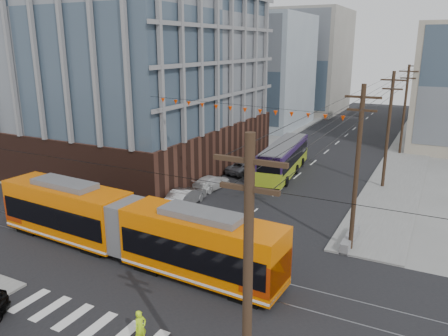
# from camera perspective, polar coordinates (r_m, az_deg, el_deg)

# --- Properties ---
(ground) EXTENTS (160.00, 160.00, 0.00)m
(ground) POSITION_cam_1_polar(r_m,az_deg,el_deg) (24.95, -9.94, -16.58)
(ground) COLOR slate
(office_building) EXTENTS (30.00, 25.00, 28.60)m
(office_building) POSITION_cam_1_polar(r_m,az_deg,el_deg) (52.91, -15.11, 16.41)
(office_building) COLOR #381E16
(office_building) RESTS_ON ground
(bg_bldg_nw_near) EXTENTS (18.00, 16.00, 18.00)m
(bg_bldg_nw_near) POSITION_cam_1_polar(r_m,az_deg,el_deg) (75.01, 3.47, 12.51)
(bg_bldg_nw_near) COLOR #8C99A5
(bg_bldg_nw_near) RESTS_ON ground
(bg_bldg_nw_far) EXTENTS (16.00, 18.00, 20.00)m
(bg_bldg_nw_far) POSITION_cam_1_polar(r_m,az_deg,el_deg) (92.68, 10.37, 13.53)
(bg_bldg_nw_far) COLOR gray
(bg_bldg_nw_far) RESTS_ON ground
(utility_pole_near) EXTENTS (0.30, 0.30, 11.00)m
(utility_pole_near) POSITION_cam_1_polar(r_m,az_deg,el_deg) (13.90, 3.06, -18.17)
(utility_pole_near) COLOR black
(utility_pole_near) RESTS_ON ground
(utility_pole_far) EXTENTS (0.30, 0.30, 11.00)m
(utility_pole_far) POSITION_cam_1_polar(r_m,az_deg,el_deg) (73.13, 23.60, 8.41)
(utility_pole_far) COLOR black
(utility_pole_far) RESTS_ON ground
(streetcar) EXTENTS (21.29, 4.08, 4.08)m
(streetcar) POSITION_cam_1_polar(r_m,az_deg,el_deg) (28.78, -12.43, -7.54)
(streetcar) COLOR #D65D00
(streetcar) RESTS_ON ground
(city_bus) EXTENTS (3.81, 12.32, 3.43)m
(city_bus) POSITION_cam_1_polar(r_m,az_deg,el_deg) (46.47, 7.82, 1.27)
(city_bus) COLOR #2A1646
(city_bus) RESTS_ON ground
(parked_car_silver) EXTENTS (1.78, 4.80, 1.57)m
(parked_car_silver) POSITION_cam_1_polar(r_m,az_deg,el_deg) (37.39, -5.08, -3.76)
(parked_car_silver) COLOR #A1A1A1
(parked_car_silver) RESTS_ON ground
(parked_car_white) EXTENTS (2.51, 4.74, 1.31)m
(parked_car_white) POSITION_cam_1_polar(r_m,az_deg,el_deg) (41.52, -1.66, -1.88)
(parked_car_white) COLOR silver
(parked_car_white) RESTS_ON ground
(parked_car_grey) EXTENTS (3.16, 5.23, 1.36)m
(parked_car_grey) POSITION_cam_1_polar(r_m,az_deg,el_deg) (46.58, 2.80, 0.11)
(parked_car_grey) COLOR #4C4D51
(parked_car_grey) RESTS_ON ground
(pedestrian) EXTENTS (0.56, 0.71, 1.71)m
(pedestrian) POSITION_cam_1_polar(r_m,az_deg,el_deg) (21.47, -10.86, -19.83)
(pedestrian) COLOR #C4F517
(pedestrian) RESTS_ON ground
(jersey_barrier) EXTENTS (0.91, 3.76, 0.75)m
(jersey_barrier) POSITION_cam_1_polar(r_m,az_deg,el_deg) (31.58, 16.13, -8.95)
(jersey_barrier) COLOR gray
(jersey_barrier) RESTS_ON ground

